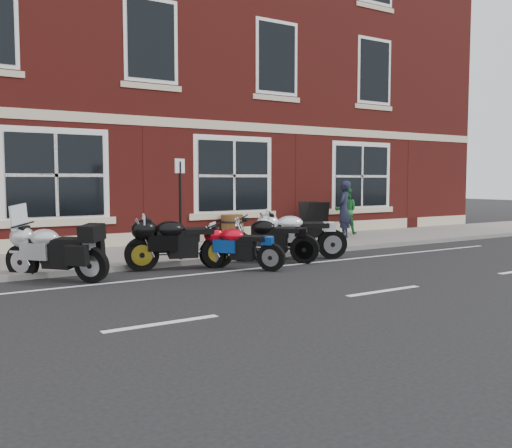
{
  "coord_description": "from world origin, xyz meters",
  "views": [
    {
      "loc": [
        -6.9,
        -9.79,
        1.88
      ],
      "look_at": [
        0.4,
        1.6,
        0.81
      ],
      "focal_mm": 40.0,
      "sensor_mm": 36.0,
      "label": 1
    }
  ],
  "objects_px": {
    "moto_naked_black": "(271,238)",
    "moto_sport_silver": "(296,234)",
    "a_board_sign": "(314,220)",
    "parking_sign": "(180,201)",
    "moto_sport_red": "(240,246)",
    "barrel_planter": "(232,228)",
    "pedestrian_right": "(346,211)",
    "moto_touring_silver": "(54,250)",
    "pedestrian_left": "(344,210)",
    "moto_sport_black": "(178,241)"
  },
  "relations": [
    {
      "from": "a_board_sign",
      "to": "parking_sign",
      "type": "bearing_deg",
      "value": -143.37
    },
    {
      "from": "pedestrian_right",
      "to": "moto_sport_silver",
      "type": "bearing_deg",
      "value": 79.18
    },
    {
      "from": "moto_sport_silver",
      "to": "moto_naked_black",
      "type": "height_order",
      "value": "moto_sport_silver"
    },
    {
      "from": "parking_sign",
      "to": "barrel_planter",
      "type": "bearing_deg",
      "value": 17.77
    },
    {
      "from": "moto_sport_silver",
      "to": "barrel_planter",
      "type": "distance_m",
      "value": 3.3
    },
    {
      "from": "moto_sport_red",
      "to": "a_board_sign",
      "type": "xyz_separation_m",
      "value": [
        4.64,
        3.37,
        0.17
      ]
    },
    {
      "from": "pedestrian_right",
      "to": "barrel_planter",
      "type": "xyz_separation_m",
      "value": [
        -4.07,
        0.23,
        -0.38
      ]
    },
    {
      "from": "moto_naked_black",
      "to": "parking_sign",
      "type": "relative_size",
      "value": 0.75
    },
    {
      "from": "moto_sport_silver",
      "to": "a_board_sign",
      "type": "distance_m",
      "value": 3.93
    },
    {
      "from": "a_board_sign",
      "to": "barrel_planter",
      "type": "distance_m",
      "value": 2.62
    },
    {
      "from": "moto_naked_black",
      "to": "barrel_planter",
      "type": "xyz_separation_m",
      "value": [
        0.96,
        3.36,
        -0.06
      ]
    },
    {
      "from": "moto_touring_silver",
      "to": "barrel_planter",
      "type": "height_order",
      "value": "moto_touring_silver"
    },
    {
      "from": "moto_naked_black",
      "to": "moto_sport_silver",
      "type": "bearing_deg",
      "value": -37.26
    },
    {
      "from": "barrel_planter",
      "to": "moto_sport_red",
      "type": "bearing_deg",
      "value": -118.19
    },
    {
      "from": "moto_sport_silver",
      "to": "parking_sign",
      "type": "xyz_separation_m",
      "value": [
        -2.66,
        0.67,
        0.8
      ]
    },
    {
      "from": "moto_sport_black",
      "to": "moto_touring_silver",
      "type": "bearing_deg",
      "value": 104.02
    },
    {
      "from": "pedestrian_left",
      "to": "a_board_sign",
      "type": "distance_m",
      "value": 0.95
    },
    {
      "from": "moto_sport_silver",
      "to": "parking_sign",
      "type": "bearing_deg",
      "value": 101.55
    },
    {
      "from": "moto_sport_red",
      "to": "parking_sign",
      "type": "distance_m",
      "value": 1.72
    },
    {
      "from": "pedestrian_right",
      "to": "a_board_sign",
      "type": "xyz_separation_m",
      "value": [
        -1.5,
        -0.26,
        -0.21
      ]
    },
    {
      "from": "moto_sport_silver",
      "to": "moto_naked_black",
      "type": "distance_m",
      "value": 0.78
    },
    {
      "from": "moto_sport_red",
      "to": "moto_sport_silver",
      "type": "xyz_separation_m",
      "value": [
        1.89,
        0.57,
        0.1
      ]
    },
    {
      "from": "moto_touring_silver",
      "to": "moto_sport_red",
      "type": "bearing_deg",
      "value": -52.33
    },
    {
      "from": "a_board_sign",
      "to": "moto_sport_silver",
      "type": "bearing_deg",
      "value": -119.3
    },
    {
      "from": "moto_sport_red",
      "to": "a_board_sign",
      "type": "relative_size",
      "value": 1.49
    },
    {
      "from": "moto_sport_silver",
      "to": "moto_naked_black",
      "type": "relative_size",
      "value": 1.29
    },
    {
      "from": "pedestrian_left",
      "to": "pedestrian_right",
      "type": "distance_m",
      "value": 1.33
    },
    {
      "from": "moto_sport_silver",
      "to": "pedestrian_right",
      "type": "distance_m",
      "value": 5.24
    },
    {
      "from": "moto_touring_silver",
      "to": "moto_sport_silver",
      "type": "distance_m",
      "value": 5.46
    },
    {
      "from": "moto_sport_black",
      "to": "moto_sport_red",
      "type": "bearing_deg",
      "value": -105.92
    },
    {
      "from": "barrel_planter",
      "to": "parking_sign",
      "type": "relative_size",
      "value": 0.34
    },
    {
      "from": "moto_sport_silver",
      "to": "parking_sign",
      "type": "height_order",
      "value": "parking_sign"
    },
    {
      "from": "parking_sign",
      "to": "moto_sport_silver",
      "type": "bearing_deg",
      "value": -39.11
    },
    {
      "from": "moto_naked_black",
      "to": "pedestrian_right",
      "type": "relative_size",
      "value": 1.1
    },
    {
      "from": "barrel_planter",
      "to": "pedestrian_left",
      "type": "bearing_deg",
      "value": -20.48
    },
    {
      "from": "moto_sport_red",
      "to": "moto_naked_black",
      "type": "relative_size",
      "value": 0.98
    },
    {
      "from": "pedestrian_right",
      "to": "moto_naked_black",
      "type": "bearing_deg",
      "value": 75.38
    },
    {
      "from": "moto_sport_red",
      "to": "a_board_sign",
      "type": "distance_m",
      "value": 5.73
    },
    {
      "from": "moto_sport_red",
      "to": "parking_sign",
      "type": "relative_size",
      "value": 0.73
    },
    {
      "from": "moto_touring_silver",
      "to": "moto_sport_red",
      "type": "relative_size",
      "value": 1.07
    },
    {
      "from": "pedestrian_left",
      "to": "moto_sport_black",
      "type": "bearing_deg",
      "value": -17.55
    },
    {
      "from": "a_board_sign",
      "to": "pedestrian_right",
      "type": "bearing_deg",
      "value": 24.92
    },
    {
      "from": "moto_touring_silver",
      "to": "moto_sport_silver",
      "type": "xyz_separation_m",
      "value": [
        5.46,
        -0.18,
        0.02
      ]
    },
    {
      "from": "moto_naked_black",
      "to": "pedestrian_left",
      "type": "bearing_deg",
      "value": -14.69
    },
    {
      "from": "moto_sport_red",
      "to": "moto_naked_black",
      "type": "bearing_deg",
      "value": -11.89
    },
    {
      "from": "pedestrian_left",
      "to": "pedestrian_right",
      "type": "bearing_deg",
      "value": -169.6
    },
    {
      "from": "a_board_sign",
      "to": "moto_sport_red",
      "type": "bearing_deg",
      "value": -128.82
    },
    {
      "from": "moto_sport_red",
      "to": "moto_sport_black",
      "type": "bearing_deg",
      "value": 112.57
    },
    {
      "from": "moto_naked_black",
      "to": "parking_sign",
      "type": "height_order",
      "value": "parking_sign"
    },
    {
      "from": "a_board_sign",
      "to": "parking_sign",
      "type": "distance_m",
      "value": 5.86
    }
  ]
}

